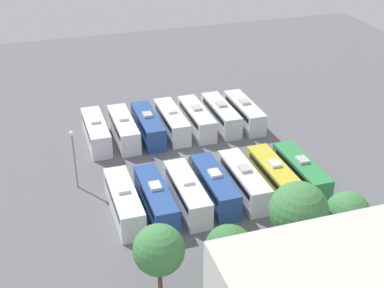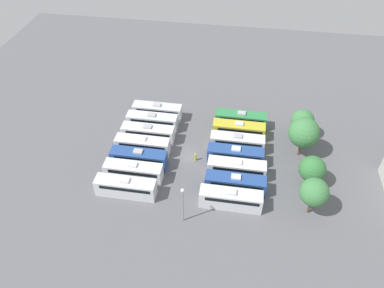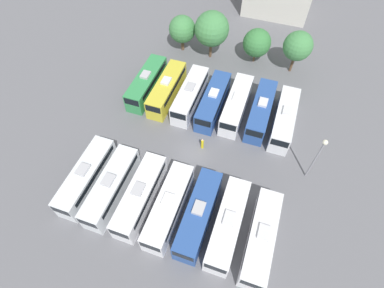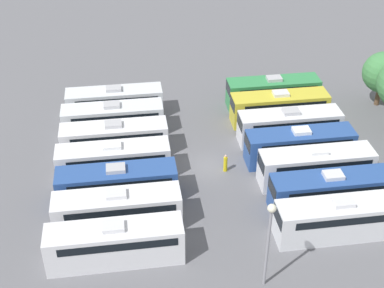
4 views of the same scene
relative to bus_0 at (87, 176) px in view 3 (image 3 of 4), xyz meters
name	(u,v)px [view 3 (image 3 of 4)]	position (x,y,z in m)	size (l,w,h in m)	color
ground_plane	(193,153)	(10.64, 8.52, -1.72)	(116.26, 116.26, 0.00)	slate
bus_0	(87,176)	(0.00, 0.00, 0.00)	(2.62, 10.17, 3.49)	silver
bus_1	(111,186)	(3.47, -0.26, 0.00)	(2.62, 10.17, 3.49)	silver
bus_2	(140,195)	(7.17, -0.18, 0.00)	(2.62, 10.17, 3.49)	white
bus_3	(169,206)	(10.79, -0.34, 0.00)	(2.62, 10.17, 3.49)	white
bus_4	(199,214)	(14.26, -0.11, 0.00)	(2.62, 10.17, 3.49)	#284C93
bus_5	(228,224)	(17.64, -0.17, 0.00)	(2.62, 10.17, 3.49)	white
bus_6	(261,237)	(21.34, -0.45, 0.00)	(2.62, 10.17, 3.49)	silver
bus_7	(147,83)	(0.10, 17.38, 0.00)	(2.62, 10.17, 3.49)	#338C4C
bus_8	(167,89)	(3.50, 17.15, 0.00)	(2.62, 10.17, 3.49)	gold
bus_9	(190,95)	(7.23, 17.12, 0.00)	(2.62, 10.17, 3.49)	silver
bus_10	(213,101)	(10.78, 17.04, 0.00)	(2.62, 10.17, 3.49)	#284C93
bus_11	(236,104)	(14.15, 17.48, 0.00)	(2.62, 10.17, 3.49)	white
bus_12	(261,110)	(17.71, 17.51, 0.00)	(2.62, 10.17, 3.49)	#284C93
bus_13	(284,118)	(21.10, 17.03, 0.00)	(2.62, 10.17, 3.49)	silver
worker_person	(202,144)	(11.50, 9.80, -0.89)	(0.36, 0.36, 1.78)	gold
light_pole	(319,153)	(25.25, 9.93, 3.34)	(0.60, 0.60, 7.40)	gray
tree_0	(182,29)	(1.63, 29.06, 2.25)	(4.48, 4.48, 6.24)	brown
tree_1	(212,29)	(6.82, 28.73, 3.60)	(5.56, 5.56, 8.12)	brown
tree_2	(257,43)	(14.17, 29.99, 1.87)	(4.55, 4.55, 5.88)	brown
tree_3	(298,46)	(20.45, 29.53, 3.07)	(4.53, 4.53, 7.08)	brown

